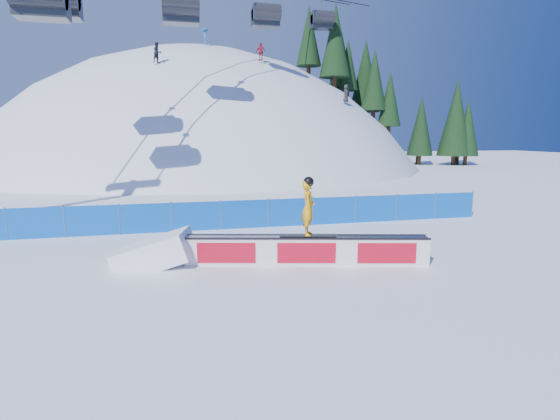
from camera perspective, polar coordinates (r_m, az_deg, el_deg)
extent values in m
plane|color=white|center=(14.23, -1.75, -6.13)|extent=(160.00, 160.00, 0.00)
sphere|color=silver|center=(59.64, -10.10, -11.89)|extent=(64.00, 64.00, 64.00)
cylinder|color=#372316|center=(57.58, 2.44, 17.82)|extent=(0.50, 0.50, 1.40)
cone|color=black|center=(58.56, 2.48, 22.98)|extent=(4.15, 4.15, 9.43)
cylinder|color=#372316|center=(59.85, 5.87, 15.45)|extent=(0.50, 0.50, 1.40)
cone|color=black|center=(60.33, 5.93, 18.99)|extent=(2.76, 2.76, 6.28)
cylinder|color=#372316|center=(55.77, 7.94, 15.26)|extent=(0.50, 0.50, 1.40)
cone|color=black|center=(56.27, 8.04, 19.15)|extent=(2.85, 2.85, 6.47)
cylinder|color=#372316|center=(57.43, 9.10, 14.03)|extent=(0.50, 0.50, 1.40)
cone|color=black|center=(58.03, 9.24, 19.01)|extent=(3.92, 3.92, 8.91)
cylinder|color=#372316|center=(57.44, 12.52, 11.03)|extent=(0.50, 0.50, 1.40)
cone|color=black|center=(57.80, 12.72, 16.15)|extent=(4.02, 4.02, 9.13)
cylinder|color=#372316|center=(60.19, 10.09, 12.32)|extent=(0.50, 0.50, 1.40)
cone|color=black|center=(60.48, 10.20, 15.87)|extent=(2.77, 2.77, 6.30)
cylinder|color=#372316|center=(59.94, 12.09, 10.56)|extent=(0.50, 0.50, 1.40)
cone|color=black|center=(60.13, 12.22, 14.21)|extent=(2.84, 2.84, 6.45)
cylinder|color=#372316|center=(64.11, 12.86, 7.64)|extent=(0.50, 0.50, 1.40)
cone|color=black|center=(64.15, 13.05, 12.38)|extent=(4.14, 4.14, 9.42)
cylinder|color=#372316|center=(67.06, 14.24, 6.70)|extent=(0.50, 0.50, 1.40)
cone|color=black|center=(67.00, 14.43, 10.92)|extent=(3.82, 3.82, 8.68)
cylinder|color=#372316|center=(65.22, 16.94, 6.50)|extent=(0.50, 0.50, 1.40)
cone|color=black|center=(65.16, 17.15, 10.71)|extent=(3.70, 3.70, 8.40)
cylinder|color=#372316|center=(61.80, 19.02, 6.23)|extent=(0.50, 0.50, 1.40)
cone|color=black|center=(61.72, 19.21, 9.65)|extent=(2.73, 2.73, 6.20)
cylinder|color=#372316|center=(62.06, 23.04, 5.99)|extent=(0.50, 0.50, 1.40)
cone|color=black|center=(61.98, 23.29, 9.65)|extent=(2.96, 2.96, 6.73)
cylinder|color=#372316|center=(64.39, 22.80, 6.12)|extent=(0.50, 0.50, 1.40)
cone|color=black|center=(64.31, 23.06, 9.92)|extent=(3.24, 3.24, 7.35)
cube|color=#064FB9|center=(18.41, -4.62, -0.56)|extent=(22.00, 0.03, 1.20)
cylinder|color=#404E73|center=(19.23, -32.16, -1.46)|extent=(0.05, 0.05, 1.30)
cylinder|color=#404E73|center=(18.68, -26.35, -1.26)|extent=(0.05, 0.05, 1.30)
cylinder|color=#404E73|center=(18.33, -20.25, -1.03)|extent=(0.05, 0.05, 1.30)
cylinder|color=#404E73|center=(18.20, -13.99, -0.79)|extent=(0.05, 0.05, 1.30)
cylinder|color=#404E73|center=(18.28, -7.72, -0.54)|extent=(0.05, 0.05, 1.30)
cylinder|color=#404E73|center=(18.58, -1.57, -0.28)|extent=(0.05, 0.05, 1.30)
cylinder|color=#404E73|center=(19.09, 4.31, -0.04)|extent=(0.05, 0.05, 1.30)
cylinder|color=#404E73|center=(19.79, 9.84, 0.19)|extent=(0.05, 0.05, 1.30)
cylinder|color=#404E73|center=(20.65, 14.94, 0.41)|extent=(0.05, 0.05, 1.30)
cylinder|color=#404E73|center=(21.67, 19.60, 0.60)|extent=(0.05, 0.05, 1.30)
cylinder|color=#404E73|center=(22.82, 23.82, 0.77)|extent=(0.05, 0.05, 1.30)
cylinder|color=#222328|center=(32.46, -12.85, 24.68)|extent=(2.40, 1.50, 1.50)
cylinder|color=#222328|center=(41.73, -1.78, 24.38)|extent=(2.40, 1.50, 1.50)
cylinder|color=#222328|center=(52.84, 5.62, 23.72)|extent=(2.40, 1.50, 1.50)
cube|color=silver|center=(13.35, 3.42, -5.37)|extent=(7.28, 2.22, 0.83)
cube|color=gray|center=(13.25, 3.44, -3.55)|extent=(7.22, 2.22, 0.04)
cube|color=black|center=(13.01, 3.50, -3.76)|extent=(7.18, 1.80, 0.06)
cube|color=black|center=(13.48, 3.38, -3.28)|extent=(7.18, 1.80, 0.06)
cube|color=red|center=(13.12, 3.47, -5.64)|extent=(6.82, 1.70, 0.62)
cube|color=red|center=(13.58, 3.37, -5.10)|extent=(6.82, 1.70, 0.62)
cube|color=black|center=(13.24, 3.67, -3.33)|extent=(1.75, 0.71, 0.03)
imported|color=#EAA412|center=(13.07, 3.71, 0.30)|extent=(0.57, 0.70, 1.67)
sphere|color=black|center=(12.96, 3.75, 3.69)|extent=(0.31, 0.31, 0.31)
imported|color=black|center=(41.03, -15.73, 19.20)|extent=(1.02, 0.97, 1.65)
imported|color=#AE1835|center=(44.28, -2.56, 19.95)|extent=(1.03, 0.87, 1.65)
imported|color=#1B64A5|center=(49.33, -9.69, 21.48)|extent=(0.72, 1.13, 1.65)
imported|color=#252525|center=(44.14, 8.62, 14.84)|extent=(0.94, 0.94, 1.65)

